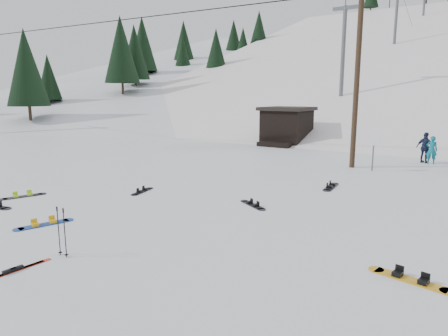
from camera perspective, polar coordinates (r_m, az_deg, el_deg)
The scene contains 19 objects.
ground at distance 10.66m, azimuth -16.73°, elevation -10.04°, with size 200.00×200.00×0.00m, color silver.
ski_slope at distance 63.65m, azimuth 26.15°, elevation -4.87°, with size 60.00×75.00×45.00m, color white.
ridge_left at distance 71.25m, azimuth -4.62°, elevation -1.44°, with size 34.00×85.00×38.00m, color silver.
treeline_left at distance 62.45m, azimuth -7.97°, elevation 7.01°, with size 20.00×64.00×10.00m, color black, non-canonical shape.
utility_pole at distance 21.05m, azimuth 18.50°, elevation 12.74°, with size 2.00×0.26×9.00m.
trail_sign at distance 20.47m, azimuth 20.58°, elevation 3.12°, with size 0.50×0.09×1.85m.
lift_hut at distance 30.12m, azimuth 8.91°, elevation 5.98°, with size 3.40×4.10×2.75m.
lift_tower_near at distance 38.32m, azimuth 16.70°, elevation 16.34°, with size 2.20×0.36×8.00m.
lift_tower_mid at distance 58.42m, azimuth 23.46°, elevation 20.20°, with size 2.20×0.36×8.00m.
hero_snowboard at distance 12.53m, azimuth -24.31°, elevation -7.31°, with size 0.68×1.58×0.11m.
hero_skis at distance 9.67m, azimuth -27.91°, elevation -12.85°, with size 0.17×1.64×0.09m.
ski_poles at distance 9.89m, azimuth -22.18°, elevation -8.38°, with size 0.32×0.08×1.16m.
board_scatter_b at distance 15.55m, azimuth -11.59°, elevation -3.25°, with size 0.53×1.35×0.10m.
board_scatter_c at distance 16.22m, azimuth -26.79°, elevation -3.60°, with size 0.70×1.52×0.11m.
board_scatter_d at distance 13.42m, azimuth 4.13°, elevation -5.24°, with size 1.27×0.83×0.10m.
board_scatter_e at distance 9.04m, azimuth 25.06°, elevation -14.20°, with size 1.68×0.55×0.12m.
board_scatter_f at distance 16.50m, azimuth 15.03°, elevation -2.58°, with size 0.46×1.67×0.12m.
skier_teal at distance 23.90m, azimuth 27.54°, elevation 2.30°, with size 0.55×0.36×1.50m, color #0B6775.
skier_navy at distance 24.11m, azimuth 26.82°, elevation 2.61°, with size 0.97×0.41×1.66m, color #171F39.
Camera 1 is at (7.87, -6.19, 3.65)m, focal length 32.00 mm.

